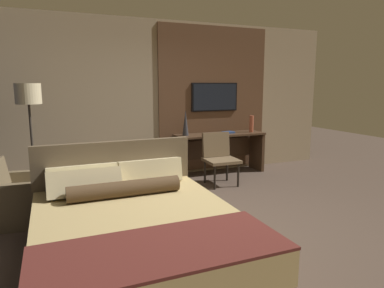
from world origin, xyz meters
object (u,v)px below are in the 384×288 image
(desk_chair, at_px, (219,154))
(bed, at_px, (135,232))
(book, at_px, (228,132))
(vase_tall, at_px, (185,123))
(floor_lamp, at_px, (29,104))
(desk, at_px, (219,146))
(vase_short, at_px, (251,124))
(armchair_by_window, at_px, (21,200))
(tv, at_px, (215,97))

(desk_chair, bearing_deg, bed, -131.68)
(desk_chair, bearing_deg, book, 51.48)
(vase_tall, bearing_deg, floor_lamp, -169.04)
(desk, xyz_separation_m, vase_short, (0.66, -0.08, 0.41))
(bed, xyz_separation_m, armchair_by_window, (-1.07, 1.52, -0.03))
(bed, xyz_separation_m, tv, (2.25, 2.89, 1.14))
(tv, bearing_deg, vase_tall, -162.31)
(desk_chair, bearing_deg, armchair_by_window, -168.36)
(desk_chair, relative_size, floor_lamp, 0.51)
(floor_lamp, bearing_deg, book, 7.64)
(tv, height_order, vase_short, tv)
(tv, relative_size, floor_lamp, 0.56)
(bed, height_order, desk, bed)
(vase_short, distance_m, book, 0.51)
(bed, bearing_deg, desk, 50.00)
(floor_lamp, bearing_deg, vase_short, 6.20)
(floor_lamp, xyz_separation_m, book, (3.35, 0.45, -0.63))
(floor_lamp, bearing_deg, desk_chair, -2.71)
(desk_chair, relative_size, armchair_by_window, 1.09)
(desk, height_order, armchair_by_window, armchair_by_window)
(bed, bearing_deg, vase_tall, 59.62)
(tv, xyz_separation_m, vase_short, (0.66, -0.29, -0.51))
(desk_chair, xyz_separation_m, floor_lamp, (-2.86, 0.14, 0.91))
(desk, xyz_separation_m, vase_tall, (-0.69, -0.02, 0.48))
(tv, distance_m, vase_short, 0.88)
(vase_tall, bearing_deg, bed, -120.38)
(vase_tall, bearing_deg, desk_chair, -59.48)
(armchair_by_window, relative_size, book, 3.28)
(tv, height_order, book, tv)
(desk, distance_m, book, 0.32)
(floor_lamp, relative_size, vase_tall, 3.67)
(tv, xyz_separation_m, floor_lamp, (-3.18, -0.70, -0.02))
(bed, distance_m, tv, 3.84)
(vase_short, bearing_deg, bed, -138.16)
(bed, height_order, armchair_by_window, bed)
(desk, distance_m, desk_chair, 0.71)
(desk, bearing_deg, desk_chair, -117.02)
(bed, xyz_separation_m, vase_tall, (1.57, 2.67, 0.70))
(tv, bearing_deg, bed, -127.94)
(floor_lamp, distance_m, vase_short, 3.89)
(desk, xyz_separation_m, desk_chair, (-0.32, -0.63, -0.01))
(desk_chair, bearing_deg, vase_tall, 122.09)
(tv, bearing_deg, armchair_by_window, -157.59)
(vase_tall, xyz_separation_m, book, (0.86, -0.03, -0.22))
(desk, height_order, vase_tall, vase_tall)
(bed, height_order, tv, tv)
(vase_short, bearing_deg, armchair_by_window, -164.74)
(bed, relative_size, vase_short, 7.14)
(bed, relative_size, book, 9.30)
(desk, xyz_separation_m, tv, (0.00, 0.20, 0.92))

